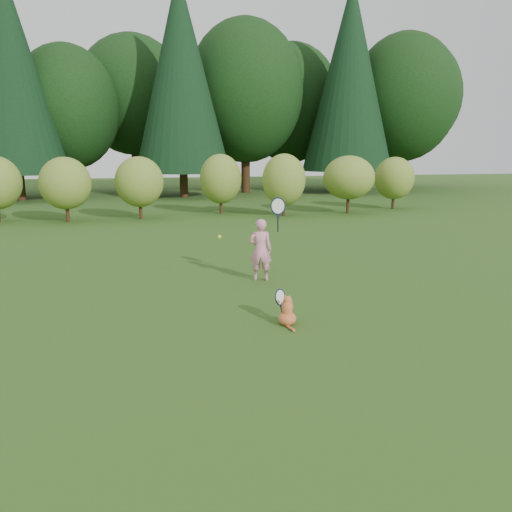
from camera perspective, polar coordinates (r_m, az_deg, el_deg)
name	(u,v)px	position (r m, az deg, el deg)	size (l,w,h in m)	color
ground	(256,303)	(8.97, -0.01, -5.45)	(100.00, 100.00, 0.00)	#204B15
shrub_row	(182,184)	(21.46, -8.45, 8.18)	(28.00, 3.00, 2.80)	olive
woodland_backdrop	(162,69)	(31.77, -10.67, 20.22)	(48.00, 10.00, 15.00)	black
child	(261,248)	(10.45, 0.59, 0.88)	(0.76, 0.48, 1.96)	pink
cat	(287,309)	(7.85, 3.56, -6.08)	(0.45, 0.68, 0.65)	#C85626
tennis_ball	(219,237)	(10.14, -4.21, 2.20)	(0.08, 0.08, 0.08)	#C8E81B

